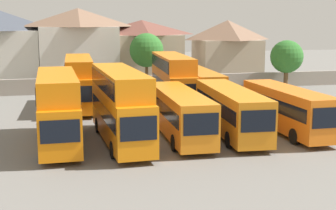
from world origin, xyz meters
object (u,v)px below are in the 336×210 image
(house_terrace_far_right, at_px, (227,49))
(house_terrace_centre, at_px, (79,46))
(tree_left_of_lot, at_px, (287,57))
(bus_4, at_px, (230,109))
(bus_5, at_px, (287,107))
(bus_7, at_px, (121,87))
(bus_9, at_px, (198,85))
(bus_8, at_px, (173,77))
(house_terrace_right, at_px, (142,50))
(bus_3, at_px, (179,111))
(bus_6, at_px, (79,80))
(bus_2, at_px, (120,102))
(tree_right_of_lot, at_px, (146,50))
(bus_1, at_px, (58,105))

(house_terrace_far_right, bearing_deg, house_terrace_centre, -179.10)
(tree_left_of_lot, bearing_deg, bus_4, -125.68)
(bus_5, xyz_separation_m, bus_7, (-10.52, 13.35, 0.03))
(tree_left_of_lot, bearing_deg, bus_5, -116.73)
(bus_9, bearing_deg, bus_5, 14.99)
(bus_4, relative_size, bus_9, 0.99)
(bus_5, bearing_deg, bus_7, -142.20)
(bus_7, distance_m, bus_8, 5.11)
(house_terrace_right, bearing_deg, house_terrace_centre, -173.87)
(bus_5, distance_m, house_terrace_centre, 34.76)
(bus_3, distance_m, bus_6, 14.58)
(bus_2, bearing_deg, house_terrace_centre, 179.47)
(bus_5, xyz_separation_m, tree_right_of_lot, (-5.69, 25.70, 2.71))
(bus_4, relative_size, house_terrace_centre, 1.15)
(bus_2, xyz_separation_m, bus_8, (6.97, 13.39, -0.05))
(house_terrace_centre, height_order, tree_left_of_lot, house_terrace_centre)
(bus_9, relative_size, house_terrace_centre, 1.17)
(bus_1, height_order, bus_5, bus_1)
(bus_3, height_order, bus_9, bus_9)
(bus_4, height_order, bus_5, bus_4)
(house_terrace_centre, bearing_deg, bus_4, -73.83)
(bus_9, height_order, house_terrace_centre, house_terrace_centre)
(house_terrace_right, relative_size, house_terrace_far_right, 1.17)
(bus_8, height_order, tree_right_of_lot, tree_right_of_lot)
(bus_4, bearing_deg, bus_2, -82.12)
(bus_9, relative_size, house_terrace_right, 1.15)
(house_terrace_centre, distance_m, house_terrace_far_right, 20.61)
(house_terrace_far_right, relative_size, tree_left_of_lot, 1.52)
(house_terrace_right, bearing_deg, bus_9, -83.70)
(bus_3, relative_size, tree_right_of_lot, 1.72)
(bus_1, bearing_deg, bus_9, 133.28)
(bus_1, bearing_deg, bus_2, 84.41)
(bus_8, height_order, house_terrace_far_right, house_terrace_far_right)
(house_terrace_far_right, xyz_separation_m, tree_left_of_lot, (3.55, -11.02, -0.34))
(bus_1, relative_size, bus_9, 0.88)
(bus_6, distance_m, house_terrace_right, 21.66)
(bus_9, height_order, tree_right_of_lot, tree_right_of_lot)
(bus_1, xyz_separation_m, house_terrace_far_right, (23.71, 32.10, 1.49))
(bus_1, distance_m, house_terrace_right, 34.73)
(bus_7, height_order, tree_left_of_lot, tree_left_of_lot)
(bus_3, relative_size, bus_7, 1.12)
(bus_6, height_order, house_terrace_centre, house_terrace_centre)
(bus_4, xyz_separation_m, bus_5, (4.31, -0.32, -0.03))
(bus_2, distance_m, tree_left_of_lot, 31.56)
(bus_7, height_order, house_terrace_centre, house_terrace_centre)
(bus_5, relative_size, house_terrace_far_right, 1.23)
(bus_7, relative_size, bus_9, 0.85)
(house_terrace_right, distance_m, house_terrace_far_right, 12.09)
(bus_1, distance_m, bus_7, 14.58)
(bus_2, relative_size, house_terrace_far_right, 1.30)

